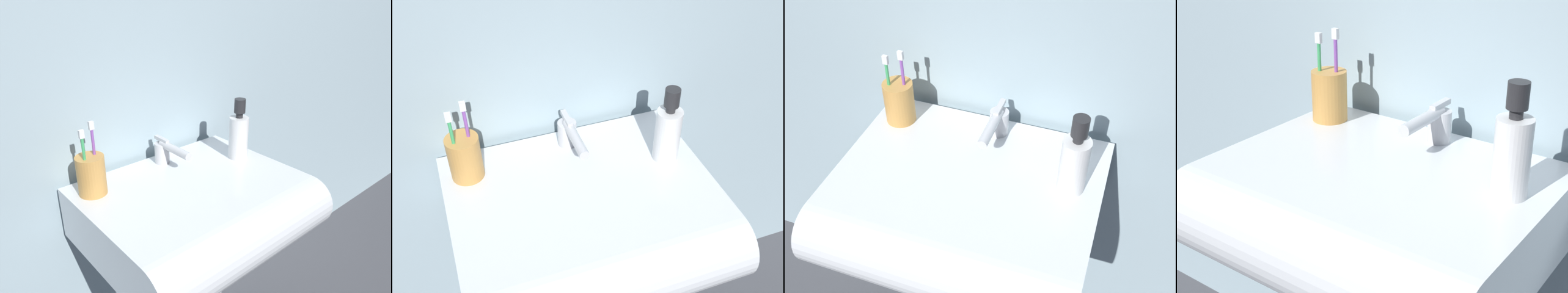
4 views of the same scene
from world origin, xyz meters
TOP-DOWN VIEW (x-y plane):
  - sink_pedestal at (0.00, 0.00)m, footprint 0.19×0.19m
  - sink_basin at (0.00, -0.05)m, footprint 0.55×0.45m
  - faucet at (0.02, 0.12)m, footprint 0.04×0.15m
  - toothbrush_cup at (-0.21, 0.11)m, footprint 0.07×0.07m
  - soap_bottle at (0.21, 0.02)m, footprint 0.06×0.06m

SIDE VIEW (x-z plane):
  - sink_pedestal at x=0.00m, z-range 0.00..0.60m
  - sink_basin at x=0.00m, z-range 0.60..0.74m
  - faucet at x=0.02m, z-range 0.74..0.82m
  - toothbrush_cup at x=-0.21m, z-range 0.70..0.88m
  - soap_bottle at x=0.21m, z-range 0.72..0.90m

